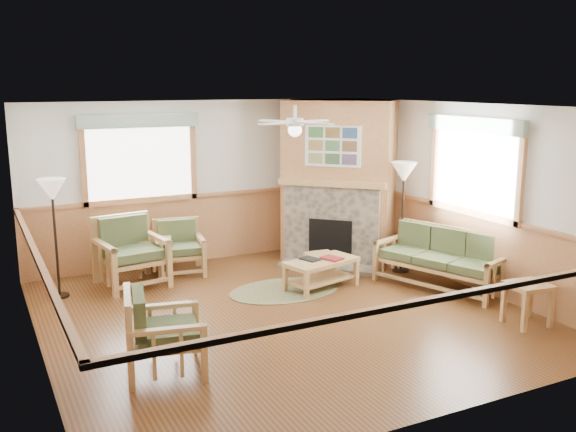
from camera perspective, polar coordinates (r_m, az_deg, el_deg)
name	(u,v)px	position (r m, az deg, el deg)	size (l,w,h in m)	color
floor	(285,314)	(8.53, -0.29, -8.73)	(6.00, 6.00, 0.01)	#5A3519
ceiling	(285,106)	(7.99, -0.31, 9.74)	(6.00, 6.00, 0.01)	white
wall_back	(205,182)	(10.88, -7.35, 3.06)	(6.00, 0.02, 2.70)	silver
wall_front	(439,276)	(5.71, 13.27, -5.21)	(6.00, 0.02, 2.70)	silver
wall_left	(33,239)	(7.36, -21.72, -1.91)	(0.02, 6.00, 2.70)	silver
wall_right	(466,195)	(9.84, 15.56, 1.79)	(0.02, 6.00, 2.70)	silver
wainscot	(285,274)	(8.35, -0.30, -5.17)	(6.00, 6.00, 1.10)	#AD7346
fireplace	(339,181)	(10.90, 4.57, 3.13)	(2.20, 2.20, 2.70)	#AD7346
window_back	(138,112)	(10.42, -13.23, 8.98)	(1.90, 0.16, 1.50)	white
window_right	(479,115)	(9.54, 16.58, 8.57)	(0.16, 1.90, 1.50)	white
ceiling_fan	(295,108)	(8.40, 0.62, 9.57)	(1.24, 1.24, 0.36)	white
sofa	(440,259)	(9.73, 13.39, -3.75)	(0.77, 1.88, 0.87)	tan
armchair_back_left	(131,252)	(9.83, -13.76, -3.15)	(0.91, 0.91, 1.02)	tan
armchair_back_right	(179,248)	(10.31, -9.66, -2.80)	(0.75, 0.75, 0.84)	tan
armchair_left	(165,331)	(6.91, -10.89, -10.02)	(0.79, 0.79, 0.89)	tan
coffee_table	(321,274)	(9.50, 2.97, -5.17)	(1.09, 0.55, 0.44)	tan
end_table_chairs	(155,256)	(10.38, -11.77, -3.48)	(0.53, 0.51, 0.59)	tan
end_table_sofa	(527,304)	(8.63, 20.51, -7.34)	(0.48, 0.46, 0.54)	tan
footstool	(321,265)	(10.05, 2.95, -4.40)	(0.43, 0.43, 0.37)	tan
braided_rug	(284,290)	(9.43, -0.33, -6.63)	(1.66, 1.66, 0.01)	brown
floor_lamp_left	(56,239)	(9.51, -19.96, -1.89)	(0.39, 0.39, 1.70)	black
floor_lamp_right	(402,217)	(10.34, 10.14, -0.10)	(0.41, 0.41, 1.78)	black
book_red	(332,257)	(9.46, 3.93, -3.69)	(0.22, 0.30, 0.03)	maroon
book_dark	(310,258)	(9.42, 1.98, -3.77)	(0.20, 0.27, 0.03)	black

